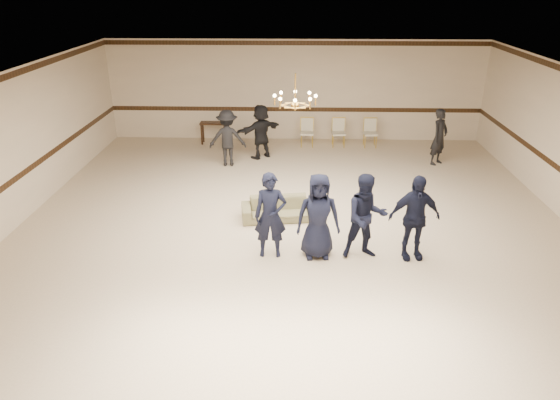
{
  "coord_description": "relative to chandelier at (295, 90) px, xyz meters",
  "views": [
    {
      "loc": [
        0.0,
        -9.32,
        5.0
      ],
      "look_at": [
        -0.26,
        -0.5,
        1.08
      ],
      "focal_mm": 32.55,
      "sensor_mm": 36.0,
      "label": 1
    }
  ],
  "objects": [
    {
      "name": "banquet_chair_right",
      "position": [
        2.39,
        5.23,
        -2.44
      ],
      "size": [
        0.45,
        0.45,
        0.88
      ],
      "primitive_type": null,
      "rotation": [
        0.0,
        0.0,
        0.05
      ],
      "color": "beige",
      "rests_on": "floor"
    },
    {
      "name": "adult_right",
      "position": [
        4.11,
        3.68,
        -2.07
      ],
      "size": [
        0.68,
        0.68,
        1.6
      ],
      "primitive_type": "imported",
      "rotation": [
        0.0,
        0.0,
        0.78
      ],
      "color": "black",
      "rests_on": "floor"
    },
    {
      "name": "boy_c",
      "position": [
        1.36,
        -1.69,
        -2.03
      ],
      "size": [
        0.9,
        0.74,
        1.69
      ],
      "primitive_type": "imported",
      "rotation": [
        0.0,
        0.0,
        0.13
      ],
      "color": "black",
      "rests_on": "floor"
    },
    {
      "name": "crown_molding",
      "position": [
        0.0,
        5.99,
        0.21
      ],
      "size": [
        12.0,
        0.02,
        0.14
      ],
      "primitive_type": "cube",
      "color": "#321E0F",
      "rests_on": "wall_back"
    },
    {
      "name": "boy_a",
      "position": [
        -0.44,
        -1.69,
        -2.03
      ],
      "size": [
        0.63,
        0.43,
        1.69
      ],
      "primitive_type": "imported",
      "rotation": [
        0.0,
        0.0,
        0.05
      ],
      "color": "black",
      "rests_on": "floor"
    },
    {
      "name": "boy_b",
      "position": [
        0.46,
        -1.69,
        -2.03
      ],
      "size": [
        0.87,
        0.6,
        1.69
      ],
      "primitive_type": "imported",
      "rotation": [
        0.0,
        0.0,
        0.08
      ],
      "color": "black",
      "rests_on": "floor"
    },
    {
      "name": "settee",
      "position": [
        -0.32,
        -0.09,
        -2.63
      ],
      "size": [
        1.74,
        0.88,
        0.48
      ],
      "primitive_type": "imported",
      "rotation": [
        0.0,
        0.0,
        0.14
      ],
      "color": "#726B4C",
      "rests_on": "floor"
    },
    {
      "name": "banquet_chair_left",
      "position": [
        0.39,
        5.23,
        -2.44
      ],
      "size": [
        0.43,
        0.43,
        0.88
      ],
      "primitive_type": null,
      "rotation": [
        0.0,
        0.0,
        -0.01
      ],
      "color": "beige",
      "rests_on": "floor"
    },
    {
      "name": "chandelier",
      "position": [
        0.0,
        0.0,
        0.0
      ],
      "size": [
        0.94,
        0.94,
        0.89
      ],
      "primitive_type": null,
      "color": "gold",
      "rests_on": "ceiling"
    },
    {
      "name": "banquet_chair_mid",
      "position": [
        1.39,
        5.23,
        -2.44
      ],
      "size": [
        0.45,
        0.45,
        0.88
      ],
      "primitive_type": null,
      "rotation": [
        0.0,
        0.0,
        0.07
      ],
      "color": "beige",
      "rests_on": "floor"
    },
    {
      "name": "chair_rail",
      "position": [
        0.0,
        5.99,
        -1.88
      ],
      "size": [
        12.0,
        0.02,
        0.14
      ],
      "primitive_type": "cube",
      "color": "#321E0F",
      "rests_on": "wall_back"
    },
    {
      "name": "room",
      "position": [
        0.0,
        -1.0,
        -1.28
      ],
      "size": [
        12.01,
        14.01,
        3.21
      ],
      "color": "beige",
      "rests_on": "ground"
    },
    {
      "name": "adult_left",
      "position": [
        -1.89,
        3.38,
        -2.07
      ],
      "size": [
        1.08,
        0.68,
        1.6
      ],
      "primitive_type": "imported",
      "rotation": [
        0.0,
        0.0,
        3.22
      ],
      "color": "black",
      "rests_on": "floor"
    },
    {
      "name": "console_table",
      "position": [
        -2.61,
        5.43,
        -2.53
      ],
      "size": [
        0.83,
        0.36,
        0.7
      ],
      "primitive_type": "cube",
      "rotation": [
        0.0,
        0.0,
        -0.01
      ],
      "color": "#301D10",
      "rests_on": "floor"
    },
    {
      "name": "adult_mid",
      "position": [
        -0.99,
        4.08,
        -2.07
      ],
      "size": [
        1.45,
        1.3,
        1.6
      ],
      "primitive_type": "imported",
      "rotation": [
        0.0,
        0.0,
        3.82
      ],
      "color": "black",
      "rests_on": "floor"
    },
    {
      "name": "boy_d",
      "position": [
        2.26,
        -1.69,
        -2.03
      ],
      "size": [
        1.04,
        0.54,
        1.69
      ],
      "primitive_type": "imported",
      "rotation": [
        0.0,
        0.0,
        0.14
      ],
      "color": "black",
      "rests_on": "floor"
    }
  ]
}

